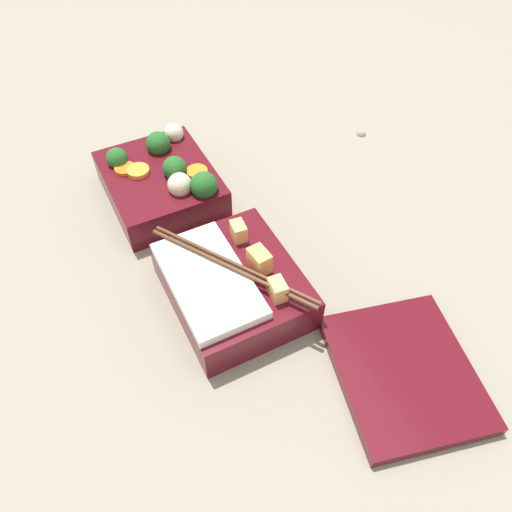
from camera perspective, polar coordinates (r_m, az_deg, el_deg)
The scene contains 5 objects.
ground_plane at distance 0.69m, azimuth -7.16°, elevation 0.62°, with size 3.00×3.00×0.00m, color gray.
bento_tray_vegetable at distance 0.75m, azimuth -10.45°, elevation 8.45°, with size 0.18×0.15×0.08m.
bento_tray_rice at distance 0.61m, azimuth -2.82°, elevation -3.25°, with size 0.20×0.15×0.08m.
bento_lid at distance 0.59m, azimuth 16.59°, elevation -12.59°, with size 0.17×0.15×0.01m, color #510F19.
pebble_0 at distance 0.90m, azimuth 11.96°, elevation 13.64°, with size 0.02×0.02×0.02m, color gray.
Camera 1 is at (0.44, -0.13, 0.51)m, focal length 35.00 mm.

